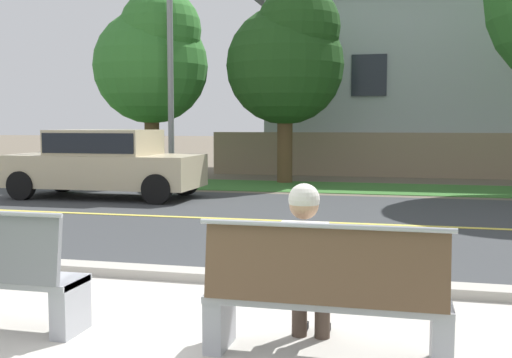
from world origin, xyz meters
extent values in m
plane|color=#665B4C|center=(0.00, 8.00, 0.00)|extent=(140.00, 140.00, 0.00)
cube|color=#B7B2A8|center=(0.00, 0.40, 0.01)|extent=(44.00, 3.60, 0.01)
cube|color=#ADA89E|center=(0.00, 2.35, 0.06)|extent=(44.00, 0.30, 0.11)
cube|color=#383A3D|center=(0.00, 6.50, 0.00)|extent=(52.00, 8.00, 0.01)
cube|color=#E0CC4C|center=(0.00, 6.50, 0.01)|extent=(48.00, 0.14, 0.01)
cube|color=#38702D|center=(0.00, 12.33, 0.01)|extent=(48.00, 2.80, 0.02)
cube|color=#9EA0A8|center=(-0.62, 0.49, 0.23)|extent=(0.14, 0.40, 0.45)
cube|color=#9EA0A8|center=(0.62, 0.49, 0.23)|extent=(0.14, 0.40, 0.45)
cube|color=#9EA0A8|center=(2.20, 0.49, 0.23)|extent=(0.14, 0.40, 0.45)
cube|color=#9EA0A8|center=(1.41, 0.49, 0.42)|extent=(1.72, 0.44, 0.05)
cube|color=brown|center=(1.41, 0.29, 0.71)|extent=(1.65, 0.12, 0.52)
cylinder|color=#9EA0A8|center=(1.41, 0.28, 0.99)|extent=(1.72, 0.04, 0.04)
cylinder|color=#47382D|center=(1.15, 0.68, 0.51)|extent=(0.15, 0.42, 0.15)
cylinder|color=#47382D|center=(1.33, 0.68, 0.51)|extent=(0.15, 0.42, 0.15)
cylinder|color=#47382D|center=(1.15, 0.87, 0.21)|extent=(0.12, 0.12, 0.43)
cube|color=black|center=(1.15, 0.95, 0.04)|extent=(0.09, 0.24, 0.07)
cylinder|color=#47382D|center=(1.33, 0.87, 0.21)|extent=(0.12, 0.12, 0.43)
cube|color=black|center=(1.33, 0.95, 0.04)|extent=(0.09, 0.24, 0.07)
cube|color=silver|center=(1.24, 0.49, 0.71)|extent=(0.34, 0.20, 0.52)
cylinder|color=silver|center=(1.03, 0.51, 0.73)|extent=(0.09, 0.09, 0.46)
cylinder|color=silver|center=(1.46, 0.51, 0.73)|extent=(0.09, 0.09, 0.46)
sphere|color=tan|center=(1.24, 0.50, 1.10)|extent=(0.21, 0.21, 0.21)
sphere|color=beige|center=(1.24, 0.50, 1.14)|extent=(0.22, 0.22, 0.22)
cube|color=#C6B793|center=(-4.67, 8.90, 0.62)|extent=(4.30, 1.76, 0.72)
cube|color=#C6B793|center=(-4.67, 8.90, 1.24)|extent=(2.24, 1.58, 0.60)
cube|color=black|center=(-4.67, 8.90, 1.26)|extent=(2.15, 1.62, 0.43)
cylinder|color=black|center=(-3.07, 8.06, 0.32)|extent=(0.64, 0.18, 0.64)
cylinder|color=black|center=(-3.07, 9.74, 0.32)|extent=(0.64, 0.18, 0.64)
cylinder|color=black|center=(-6.27, 8.06, 0.32)|extent=(0.64, 0.18, 0.64)
cylinder|color=black|center=(-6.27, 9.74, 0.32)|extent=(0.64, 0.18, 0.64)
cylinder|color=gray|center=(-4.26, 11.93, 3.36)|extent=(0.16, 0.16, 6.72)
cylinder|color=brown|center=(-5.43, 13.33, 1.05)|extent=(0.44, 0.44, 2.10)
sphere|color=#33752D|center=(-5.43, 13.33, 3.36)|extent=(3.36, 3.36, 3.36)
sphere|color=#33752D|center=(-5.01, 13.08, 4.37)|extent=(2.35, 2.35, 2.35)
cylinder|color=brown|center=(-1.41, 13.40, 1.03)|extent=(0.44, 0.44, 2.07)
sphere|color=#1E4719|center=(-1.41, 13.40, 3.31)|extent=(3.31, 3.31, 3.31)
sphere|color=#1E4719|center=(-1.00, 13.15, 4.30)|extent=(2.32, 2.32, 2.32)
cube|color=gray|center=(2.17, 16.09, 0.70)|extent=(13.00, 0.36, 1.40)
cube|color=#A3ADB2|center=(3.54, 19.29, 2.91)|extent=(12.35, 6.40, 5.82)
cube|color=#232833|center=(0.76, 16.06, 3.20)|extent=(1.10, 0.06, 1.30)
camera|label=1|loc=(1.93, -3.78, 1.67)|focal=43.19mm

